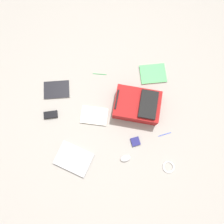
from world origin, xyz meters
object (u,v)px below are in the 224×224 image
at_px(book_comic, 57,90).
at_px(earbud_pouch, 135,142).
at_px(laptop, 74,159).
at_px(backpack, 137,105).
at_px(power_brick, 51,115).
at_px(pen_blue, 100,74).
at_px(pen_black, 165,134).
at_px(cable_coil, 168,167).
at_px(computer_mouse, 126,158).
at_px(book_blue, 94,116).
at_px(book_manual, 153,74).

relative_size(book_comic, earbud_pouch, 3.19).
bearing_deg(book_comic, laptop, -168.13).
distance_m(backpack, power_brick, 0.89).
bearing_deg(laptop, power_brick, 25.33).
xyz_separation_m(laptop, pen_blue, (0.87, -0.31, -0.01)).
bearing_deg(power_brick, pen_blue, -52.42).
xyz_separation_m(laptop, pen_black, (0.17, -0.92, -0.01)).
height_order(book_comic, cable_coil, cable_coil).
height_order(computer_mouse, pen_black, computer_mouse).
bearing_deg(book_blue, backpack, -82.64).
bearing_deg(pen_black, computer_mouse, 116.04).
bearing_deg(pen_black, power_brick, 75.64).
xyz_separation_m(laptop, power_brick, (0.46, 0.22, -0.00)).
xyz_separation_m(cable_coil, pen_blue, (1.02, 0.61, -0.00)).
relative_size(backpack, earbud_pouch, 6.07).
height_order(backpack, book_blue, backpack).
height_order(book_manual, pen_black, book_manual).
height_order(book_manual, power_brick, power_brick).
relative_size(backpack, pen_blue, 3.48).
distance_m(laptop, pen_blue, 0.92).
bearing_deg(cable_coil, earbud_pouch, 47.64).
height_order(laptop, pen_black, laptop).
bearing_deg(backpack, cable_coil, -158.28).
relative_size(laptop, book_manual, 1.49).
distance_m(backpack, book_manual, 0.42).
bearing_deg(backpack, book_comic, 72.82).
relative_size(laptop, book_blue, 1.39).
bearing_deg(laptop, book_manual, -46.96).
relative_size(laptop, book_comic, 1.54).
xyz_separation_m(book_comic, earbud_pouch, (-0.61, -0.77, 0.00)).
bearing_deg(laptop, book_comic, 11.87).
distance_m(laptop, cable_coil, 0.93).
relative_size(backpack, book_blue, 1.72).
xyz_separation_m(book_comic, pen_black, (-0.56, -1.08, -0.00)).
relative_size(pen_blue, earbud_pouch, 1.74).
bearing_deg(book_comic, cable_coil, -129.37).
bearing_deg(pen_blue, book_comic, 106.84).
xyz_separation_m(laptop, earbud_pouch, (0.12, -0.62, -0.00)).
bearing_deg(earbud_pouch, pen_black, -80.91).
distance_m(pen_black, pen_blue, 0.93).
height_order(cable_coil, power_brick, power_brick).
xyz_separation_m(book_manual, power_brick, (-0.36, 1.10, 0.01)).
distance_m(book_manual, cable_coil, 0.98).
distance_m(book_manual, power_brick, 1.16).
xyz_separation_m(backpack, pen_black, (-0.30, -0.25, -0.08)).
distance_m(backpack, laptop, 0.82).
xyz_separation_m(book_blue, power_brick, (0.04, 0.44, 0.00)).
distance_m(cable_coil, pen_black, 0.32).
relative_size(pen_black, earbud_pouch, 1.63).
relative_size(laptop, earbud_pouch, 4.90).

